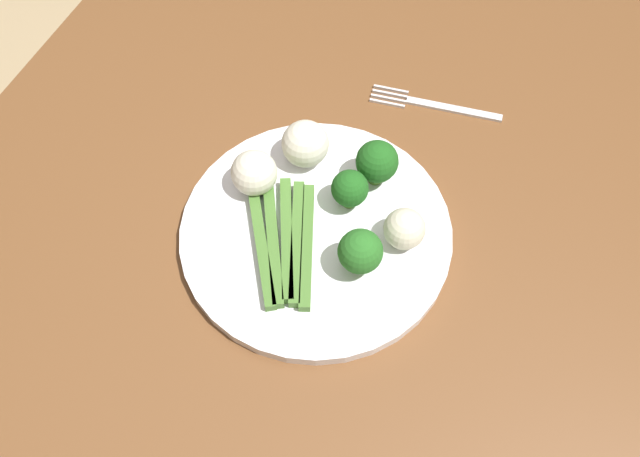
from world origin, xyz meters
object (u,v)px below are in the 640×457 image
Objects in this scene: broccoli_left at (350,189)px; cauliflower_back_right at (404,229)px; dining_table at (309,297)px; plate at (320,234)px; cauliflower_mid at (254,173)px; broccoli_right at (360,252)px; cauliflower_near_fork at (305,144)px; broccoli_front at (377,162)px; fork at (434,105)px; asparagus_bundle at (285,243)px.

broccoli_left reaches higher than cauliflower_back_right.
dining_table is 4.36× the size of plate.
cauliflower_mid is at bearing 58.40° from dining_table.
broccoli_right is 1.06× the size of cauliflower_near_fork.
fork is at bearing -10.74° from broccoli_front.
plate is 0.07m from broccoli_right.
cauliflower_mid is at bearing 21.78° from asparagus_bundle.
broccoli_front reaches higher than cauliflower_near_fork.
broccoli_right is 0.15m from cauliflower_near_fork.
cauliflower_back_right is (-0.02, -0.07, -0.01)m from broccoli_left.
cauliflower_near_fork is (-0.00, 0.08, -0.01)m from broccoli_front.
broccoli_front reaches higher than cauliflower_back_right.
dining_table is 0.19m from cauliflower_near_fork.
dining_table is 25.80× the size of broccoli_left.
asparagus_bundle is (-0.01, 0.02, 0.13)m from dining_table.
broccoli_right is 0.08m from broccoli_left.
broccoli_right is at bearing -135.79° from cauliflower_near_fork.
broccoli_front is 0.35× the size of fork.
cauliflower_back_right is (0.06, -0.11, 0.02)m from asparagus_bundle.
plate is at bearing -147.98° from cauliflower_near_fork.
asparagus_bundle is 2.95× the size of cauliflower_near_fork.
broccoli_front reaches higher than fork.
dining_table is 28.92× the size of cauliflower_back_right.
broccoli_right is (0.01, -0.08, 0.03)m from asparagus_bundle.
plate is 0.10m from broccoli_front.
fork is at bearing -14.42° from plate.
asparagus_bundle is 0.14m from broccoli_front.
fork is at bearing -43.34° from asparagus_bundle.
cauliflower_back_right is (0.05, -0.03, -0.01)m from broccoli_right.
cauliflower_mid is (0.05, 0.08, 0.15)m from dining_table.
plate is at bearing 160.38° from broccoli_left.
dining_table is at bearing 163.45° from broccoli_left.
dining_table is at bearing 169.20° from plate.
plate is (0.03, -0.00, 0.12)m from dining_table.
broccoli_left is 0.04m from broccoli_front.
broccoli_right is 0.06m from cauliflower_back_right.
plate is 1.86× the size of asparagus_bundle.
broccoli_right reaches higher than cauliflower_mid.
broccoli_left is 0.97× the size of cauliflower_mid.
broccoli_left is 0.11m from cauliflower_mid.
broccoli_right is 0.15m from cauliflower_mid.
cauliflower_near_fork reaches higher than plate.
cauliflower_mid is (0.03, 0.09, 0.03)m from plate.
plate is at bearing -106.73° from cauliflower_mid.
plate is 1.80× the size of fork.
cauliflower_back_right reaches higher than fork.
broccoli_front is 1.08× the size of cauliflower_near_fork.
broccoli_front is at bearing 40.85° from cauliflower_back_right.
dining_table is 22.21× the size of broccoli_front.
cauliflower_mid reaches higher than broccoli_left.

